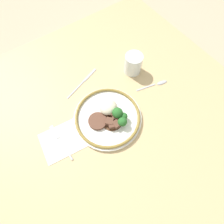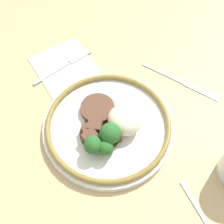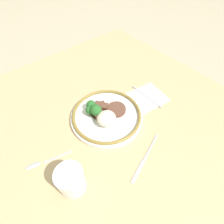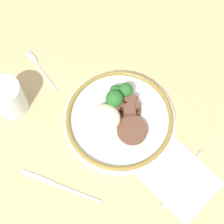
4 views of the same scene
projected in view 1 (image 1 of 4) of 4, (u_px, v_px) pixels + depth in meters
The scene contains 8 objects.
ground_plane at pixel (112, 112), 0.79m from camera, with size 8.00×8.00×0.00m, color tan.
dining_table at pixel (112, 110), 0.78m from camera, with size 1.17×1.15×0.03m.
napkin at pixel (62, 140), 0.70m from camera, with size 0.18×0.16×0.00m.
plate at pixel (108, 117), 0.73m from camera, with size 0.28×0.28×0.08m.
juice_glass at pixel (133, 65), 0.81m from camera, with size 0.08×0.08×0.10m.
fork at pixel (59, 139), 0.70m from camera, with size 0.02×0.17×0.00m.
knife at pixel (83, 82), 0.82m from camera, with size 0.20×0.07×0.00m.
spoon at pixel (158, 84), 0.82m from camera, with size 0.15×0.05×0.01m.
Camera 1 is at (-0.20, -0.27, 0.71)m, focal length 28.00 mm.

